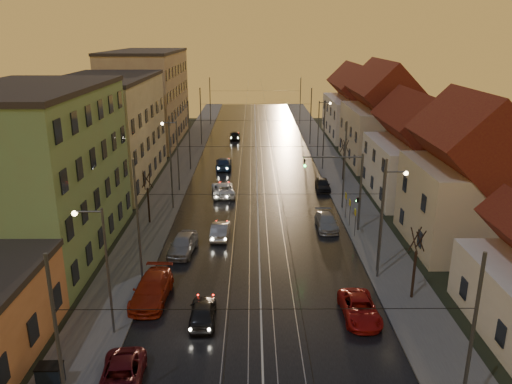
{
  "coord_description": "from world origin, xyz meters",
  "views": [
    {
      "loc": [
        -0.51,
        -23.78,
        17.23
      ],
      "look_at": [
        -0.2,
        20.32,
        3.0
      ],
      "focal_mm": 35.0,
      "sensor_mm": 36.0,
      "label": 1
    }
  ],
  "objects_px": {
    "parked_left_2": "(152,289)",
    "dumpster": "(50,376)",
    "street_lamp_0": "(101,260)",
    "street_lamp_3": "(321,123)",
    "parked_right_2": "(323,184)",
    "parked_right_0": "(360,309)",
    "driving_car_3": "(224,163)",
    "traffic_light_mast": "(350,183)",
    "parked_left_1": "(121,378)",
    "parked_left_3": "(183,244)",
    "driving_car_2": "(223,189)",
    "parked_right_1": "(326,222)",
    "driving_car_0": "(203,312)",
    "driving_car_1": "(220,230)",
    "driving_car_4": "(235,135)",
    "street_lamp_1": "(386,211)",
    "street_lamp_2": "(175,149)"
  },
  "relations": [
    {
      "from": "driving_car_3",
      "to": "dumpster",
      "type": "xyz_separation_m",
      "value": [
        -6.41,
        -42.41,
        -0.03
      ]
    },
    {
      "from": "street_lamp_0",
      "to": "driving_car_3",
      "type": "distance_m",
      "value": 38.26
    },
    {
      "from": "parked_left_2",
      "to": "dumpster",
      "type": "distance_m",
      "value": 9.31
    },
    {
      "from": "driving_car_4",
      "to": "parked_right_2",
      "type": "distance_m",
      "value": 30.05
    },
    {
      "from": "street_lamp_3",
      "to": "driving_car_2",
      "type": "distance_m",
      "value": 22.18
    },
    {
      "from": "street_lamp_2",
      "to": "parked_left_3",
      "type": "relative_size",
      "value": 1.75
    },
    {
      "from": "driving_car_0",
      "to": "driving_car_1",
      "type": "xyz_separation_m",
      "value": [
        0.27,
        13.33,
        0.0
      ]
    },
    {
      "from": "street_lamp_1",
      "to": "parked_right_1",
      "type": "bearing_deg",
      "value": 108.2
    },
    {
      "from": "street_lamp_3",
      "to": "driving_car_2",
      "type": "height_order",
      "value": "street_lamp_3"
    },
    {
      "from": "parked_left_2",
      "to": "parked_right_1",
      "type": "height_order",
      "value": "parked_left_2"
    },
    {
      "from": "parked_left_3",
      "to": "parked_right_0",
      "type": "distance_m",
      "value": 15.8
    },
    {
      "from": "parked_left_2",
      "to": "parked_right_2",
      "type": "bearing_deg",
      "value": 61.41
    },
    {
      "from": "driving_car_0",
      "to": "driving_car_1",
      "type": "height_order",
      "value": "driving_car_1"
    },
    {
      "from": "street_lamp_3",
      "to": "driving_car_1",
      "type": "relative_size",
      "value": 1.93
    },
    {
      "from": "street_lamp_3",
      "to": "driving_car_0",
      "type": "distance_m",
      "value": 44.7
    },
    {
      "from": "parked_right_1",
      "to": "street_lamp_0",
      "type": "bearing_deg",
      "value": -133.38
    },
    {
      "from": "street_lamp_3",
      "to": "driving_car_4",
      "type": "bearing_deg",
      "value": 135.56
    },
    {
      "from": "street_lamp_0",
      "to": "driving_car_4",
      "type": "xyz_separation_m",
      "value": [
        5.65,
        56.31,
        -4.17
      ]
    },
    {
      "from": "driving_car_1",
      "to": "driving_car_0",
      "type": "bearing_deg",
      "value": 91.17
    },
    {
      "from": "street_lamp_0",
      "to": "street_lamp_3",
      "type": "distance_m",
      "value": 47.62
    },
    {
      "from": "driving_car_0",
      "to": "parked_left_3",
      "type": "distance_m",
      "value": 10.47
    },
    {
      "from": "parked_left_3",
      "to": "dumpster",
      "type": "xyz_separation_m",
      "value": [
        -4.53,
        -16.18,
        -0.08
      ]
    },
    {
      "from": "parked_right_1",
      "to": "driving_car_3",
      "type": "bearing_deg",
      "value": 115.81
    },
    {
      "from": "driving_car_4",
      "to": "dumpster",
      "type": "distance_m",
      "value": 61.42
    },
    {
      "from": "street_lamp_1",
      "to": "driving_car_4",
      "type": "relative_size",
      "value": 1.91
    },
    {
      "from": "street_lamp_2",
      "to": "driving_car_1",
      "type": "height_order",
      "value": "street_lamp_2"
    },
    {
      "from": "parked_left_1",
      "to": "dumpster",
      "type": "distance_m",
      "value": 3.58
    },
    {
      "from": "street_lamp_0",
      "to": "street_lamp_1",
      "type": "bearing_deg",
      "value": 23.72
    },
    {
      "from": "driving_car_0",
      "to": "parked_left_3",
      "type": "height_order",
      "value": "parked_left_3"
    },
    {
      "from": "driving_car_3",
      "to": "parked_right_1",
      "type": "distance_m",
      "value": 23.51
    },
    {
      "from": "parked_right_2",
      "to": "parked_right_0",
      "type": "bearing_deg",
      "value": -91.62
    },
    {
      "from": "parked_left_3",
      "to": "dumpster",
      "type": "relative_size",
      "value": 3.82
    },
    {
      "from": "driving_car_3",
      "to": "parked_right_2",
      "type": "height_order",
      "value": "driving_car_3"
    },
    {
      "from": "parked_left_1",
      "to": "parked_left_3",
      "type": "relative_size",
      "value": 1.01
    },
    {
      "from": "street_lamp_2",
      "to": "driving_car_2",
      "type": "relative_size",
      "value": 1.57
    },
    {
      "from": "driving_car_2",
      "to": "dumpster",
      "type": "height_order",
      "value": "driving_car_2"
    },
    {
      "from": "driving_car_2",
      "to": "dumpster",
      "type": "relative_size",
      "value": 4.24
    },
    {
      "from": "parked_right_2",
      "to": "parked_right_1",
      "type": "bearing_deg",
      "value": -94.92
    },
    {
      "from": "driving_car_2",
      "to": "driving_car_4",
      "type": "bearing_deg",
      "value": -97.72
    },
    {
      "from": "parked_left_3",
      "to": "parked_right_1",
      "type": "xyz_separation_m",
      "value": [
        12.43,
        5.23,
        -0.13
      ]
    },
    {
      "from": "street_lamp_0",
      "to": "street_lamp_2",
      "type": "xyz_separation_m",
      "value": [
        0.0,
        28.0,
        0.0
      ]
    },
    {
      "from": "street_lamp_1",
      "to": "parked_right_1",
      "type": "xyz_separation_m",
      "value": [
        -2.87,
        8.73,
        -4.24
      ]
    },
    {
      "from": "dumpster",
      "to": "street_lamp_1",
      "type": "bearing_deg",
      "value": 31.21
    },
    {
      "from": "dumpster",
      "to": "parked_right_2",
      "type": "bearing_deg",
      "value": 59.77
    },
    {
      "from": "street_lamp_0",
      "to": "street_lamp_2",
      "type": "distance_m",
      "value": 28.0
    },
    {
      "from": "driving_car_4",
      "to": "parked_right_1",
      "type": "distance_m",
      "value": 40.75
    },
    {
      "from": "driving_car_2",
      "to": "parked_right_1",
      "type": "bearing_deg",
      "value": 128.78
    },
    {
      "from": "traffic_light_mast",
      "to": "dumpster",
      "type": "height_order",
      "value": "traffic_light_mast"
    },
    {
      "from": "street_lamp_1",
      "to": "parked_right_2",
      "type": "height_order",
      "value": "street_lamp_1"
    },
    {
      "from": "driving_car_3",
      "to": "dumpster",
      "type": "height_order",
      "value": "driving_car_3"
    }
  ]
}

